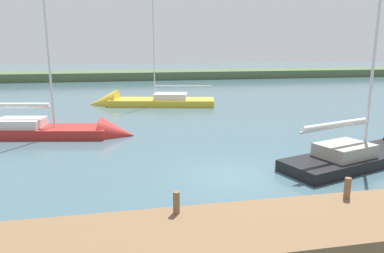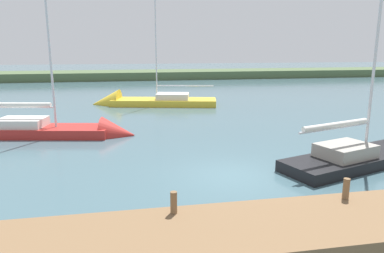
# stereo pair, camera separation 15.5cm
# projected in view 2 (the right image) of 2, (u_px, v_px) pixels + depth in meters

# --- Properties ---
(ground_plane) EXTENTS (200.00, 200.00, 0.00)m
(ground_plane) POSITION_uv_depth(u_px,v_px,m) (232.00, 176.00, 13.52)
(ground_plane) COLOR #42606B
(far_shoreline) EXTENTS (180.00, 8.00, 2.40)m
(far_shoreline) POSITION_uv_depth(u_px,v_px,m) (150.00, 78.00, 56.86)
(far_shoreline) COLOR #4C603D
(far_shoreline) RESTS_ON ground_plane
(dock_pier) EXTENTS (18.60, 2.52, 0.79)m
(dock_pier) POSITION_uv_depth(u_px,v_px,m) (295.00, 235.00, 8.50)
(dock_pier) COLOR brown
(dock_pier) RESTS_ON ground_plane
(mooring_post_near) EXTENTS (0.17, 0.17, 0.58)m
(mooring_post_near) POSITION_uv_depth(u_px,v_px,m) (346.00, 189.00, 9.53)
(mooring_post_near) COLOR brown
(mooring_post_near) RESTS_ON dock_pier
(mooring_post_far) EXTENTS (0.17, 0.17, 0.56)m
(mooring_post_far) POSITION_uv_depth(u_px,v_px,m) (174.00, 203.00, 8.70)
(mooring_post_far) COLOR brown
(mooring_post_far) RESTS_ON dock_pier
(sailboat_behind_pier) EXTENTS (8.72, 3.58, 10.40)m
(sailboat_behind_pier) POSITION_uv_depth(u_px,v_px,m) (67.00, 133.00, 19.69)
(sailboat_behind_pier) COLOR #B22823
(sailboat_behind_pier) RESTS_ON ground_plane
(sailboat_outer_mooring) EXTENTS (10.84, 4.83, 11.92)m
(sailboat_outer_mooring) POSITION_uv_depth(u_px,v_px,m) (142.00, 104.00, 30.36)
(sailboat_outer_mooring) COLOR gold
(sailboat_outer_mooring) RESTS_ON ground_plane
(sailboat_inner_slip) EXTENTS (8.66, 4.51, 9.67)m
(sailboat_inner_slip) POSITION_uv_depth(u_px,v_px,m) (378.00, 156.00, 15.46)
(sailboat_inner_slip) COLOR black
(sailboat_inner_slip) RESTS_ON ground_plane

